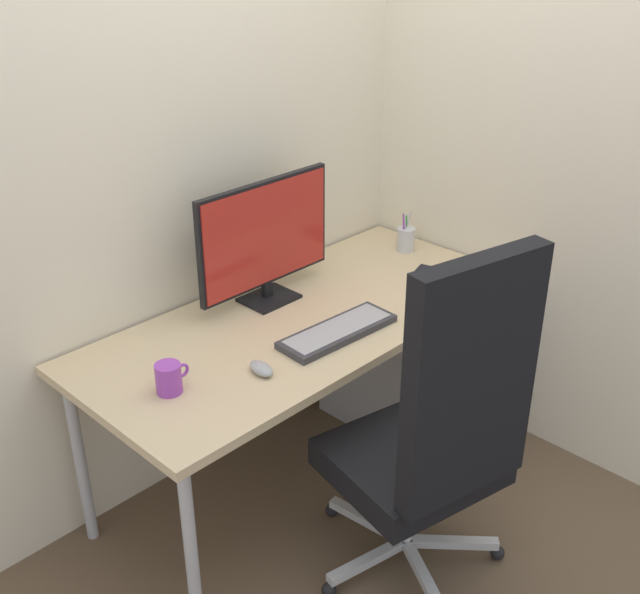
{
  "coord_description": "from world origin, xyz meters",
  "views": [
    {
      "loc": [
        -1.71,
        -1.73,
        2.02
      ],
      "look_at": [
        -0.0,
        -0.07,
        0.81
      ],
      "focal_mm": 43.67,
      "sensor_mm": 36.0,
      "label": 1
    }
  ],
  "objects_px": {
    "office_chair": "(437,430)",
    "mouse": "(261,368)",
    "monitor": "(265,238)",
    "pen_holder": "(406,239)",
    "filing_cabinet": "(400,358)",
    "keyboard": "(338,331)",
    "coffee_mug": "(169,378)",
    "notebook": "(436,275)"
  },
  "relations": [
    {
      "from": "monitor",
      "to": "coffee_mug",
      "type": "relative_size",
      "value": 5.19
    },
    {
      "from": "office_chair",
      "to": "keyboard",
      "type": "bearing_deg",
      "value": 81.34
    },
    {
      "from": "filing_cabinet",
      "to": "mouse",
      "type": "bearing_deg",
      "value": -169.29
    },
    {
      "from": "office_chair",
      "to": "mouse",
      "type": "distance_m",
      "value": 0.57
    },
    {
      "from": "filing_cabinet",
      "to": "keyboard",
      "type": "height_order",
      "value": "keyboard"
    },
    {
      "from": "filing_cabinet",
      "to": "pen_holder",
      "type": "bearing_deg",
      "value": 37.91
    },
    {
      "from": "pen_holder",
      "to": "coffee_mug",
      "type": "bearing_deg",
      "value": -173.05
    },
    {
      "from": "filing_cabinet",
      "to": "monitor",
      "type": "height_order",
      "value": "monitor"
    },
    {
      "from": "monitor",
      "to": "pen_holder",
      "type": "distance_m",
      "value": 0.74
    },
    {
      "from": "pen_holder",
      "to": "mouse",
      "type": "bearing_deg",
      "value": -165.24
    },
    {
      "from": "office_chair",
      "to": "pen_holder",
      "type": "distance_m",
      "value": 1.12
    },
    {
      "from": "monitor",
      "to": "pen_holder",
      "type": "height_order",
      "value": "monitor"
    },
    {
      "from": "office_chair",
      "to": "pen_holder",
      "type": "xyz_separation_m",
      "value": [
        0.8,
        0.77,
        0.16
      ]
    },
    {
      "from": "monitor",
      "to": "mouse",
      "type": "xyz_separation_m",
      "value": [
        -0.36,
        -0.36,
        -0.23
      ]
    },
    {
      "from": "notebook",
      "to": "coffee_mug",
      "type": "relative_size",
      "value": 1.46
    },
    {
      "from": "mouse",
      "to": "coffee_mug",
      "type": "bearing_deg",
      "value": 162.54
    },
    {
      "from": "filing_cabinet",
      "to": "mouse",
      "type": "relative_size",
      "value": 5.6
    },
    {
      "from": "coffee_mug",
      "to": "mouse",
      "type": "bearing_deg",
      "value": -24.82
    },
    {
      "from": "notebook",
      "to": "mouse",
      "type": "bearing_deg",
      "value": 164.88
    },
    {
      "from": "office_chair",
      "to": "keyboard",
      "type": "distance_m",
      "value": 0.5
    },
    {
      "from": "monitor",
      "to": "coffee_mug",
      "type": "distance_m",
      "value": 0.69
    },
    {
      "from": "monitor",
      "to": "mouse",
      "type": "distance_m",
      "value": 0.56
    },
    {
      "from": "filing_cabinet",
      "to": "monitor",
      "type": "bearing_deg",
      "value": 161.96
    },
    {
      "from": "filing_cabinet",
      "to": "pen_holder",
      "type": "height_order",
      "value": "pen_holder"
    },
    {
      "from": "office_chair",
      "to": "pen_holder",
      "type": "bearing_deg",
      "value": 43.93
    },
    {
      "from": "mouse",
      "to": "coffee_mug",
      "type": "xyz_separation_m",
      "value": [
        -0.26,
        0.12,
        0.03
      ]
    },
    {
      "from": "monitor",
      "to": "keyboard",
      "type": "distance_m",
      "value": 0.44
    },
    {
      "from": "filing_cabinet",
      "to": "mouse",
      "type": "xyz_separation_m",
      "value": [
        -0.93,
        -0.18,
        0.44
      ]
    },
    {
      "from": "filing_cabinet",
      "to": "mouse",
      "type": "height_order",
      "value": "mouse"
    },
    {
      "from": "office_chair",
      "to": "coffee_mug",
      "type": "relative_size",
      "value": 10.66
    },
    {
      "from": "office_chair",
      "to": "notebook",
      "type": "height_order",
      "value": "office_chair"
    },
    {
      "from": "office_chair",
      "to": "mouse",
      "type": "relative_size",
      "value": 11.96
    },
    {
      "from": "notebook",
      "to": "monitor",
      "type": "bearing_deg",
      "value": 133.82
    },
    {
      "from": "office_chair",
      "to": "notebook",
      "type": "distance_m",
      "value": 0.87
    },
    {
      "from": "mouse",
      "to": "pen_holder",
      "type": "distance_m",
      "value": 1.1
    },
    {
      "from": "office_chair",
      "to": "notebook",
      "type": "xyz_separation_m",
      "value": [
        0.68,
        0.52,
        0.12
      ]
    },
    {
      "from": "office_chair",
      "to": "coffee_mug",
      "type": "xyz_separation_m",
      "value": [
        -0.53,
        0.61,
        0.16
      ]
    },
    {
      "from": "office_chair",
      "to": "filing_cabinet",
      "type": "xyz_separation_m",
      "value": [
        0.66,
        0.66,
        -0.32
      ]
    },
    {
      "from": "office_chair",
      "to": "notebook",
      "type": "relative_size",
      "value": 7.32
    },
    {
      "from": "keyboard",
      "to": "pen_holder",
      "type": "xyz_separation_m",
      "value": [
        0.72,
        0.29,
        0.04
      ]
    },
    {
      "from": "pen_holder",
      "to": "coffee_mug",
      "type": "height_order",
      "value": "pen_holder"
    },
    {
      "from": "filing_cabinet",
      "to": "coffee_mug",
      "type": "bearing_deg",
      "value": -177.27
    }
  ]
}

